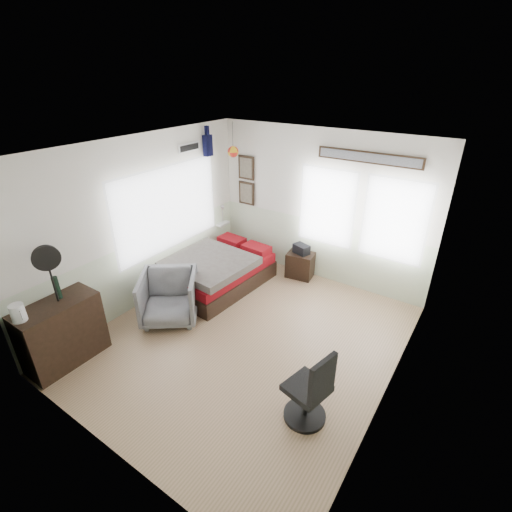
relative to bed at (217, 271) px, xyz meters
The scene contains 12 objects.
ground_plane 1.62m from the bed, 35.50° to the right, with size 4.00×4.50×0.01m, color #91734F.
room_shell 1.95m from the bed, 31.19° to the right, with size 4.02×4.52×2.71m.
wall_decor 2.09m from the bed, 79.22° to the left, with size 3.55×1.32×1.44m.
bed is the anchor object (origin of this frame).
dresser 2.69m from the bed, 99.45° to the right, with size 0.48×1.00×0.90m, color black.
armchair 1.20m from the bed, 88.22° to the right, with size 0.83×0.85×0.77m, color slate.
nightstand 1.57m from the bed, 45.74° to the left, with size 0.48×0.38×0.48m, color black.
task_chair 3.19m from the bed, 32.15° to the right, with size 0.51×0.51×0.96m.
kettle 3.16m from the bed, 98.09° to the right, with size 0.19×0.16×0.22m.
bottle 2.68m from the bed, 101.41° to the right, with size 0.08×0.08×0.31m, color black.
stand_fan 2.88m from the bed, 99.81° to the right, with size 0.19×0.31×0.79m.
black_bag 1.59m from the bed, 45.74° to the left, with size 0.29×0.19×0.17m, color black.
Camera 1 is at (2.53, -3.49, 3.55)m, focal length 26.00 mm.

